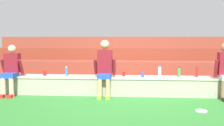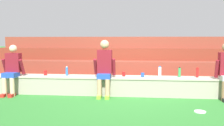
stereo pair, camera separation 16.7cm
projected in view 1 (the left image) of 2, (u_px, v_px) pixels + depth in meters
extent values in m
plane|color=#2D752D|center=(127.00, 97.00, 5.98)|extent=(80.00, 80.00, 0.00)
cube|color=#A8A08E|center=(127.00, 86.00, 6.19)|extent=(7.05, 0.47, 0.47)
cube|color=#BCB39F|center=(127.00, 77.00, 6.17)|extent=(7.09, 0.51, 0.04)
cube|color=brown|center=(127.00, 83.00, 6.88)|extent=(8.88, 0.59, 0.38)
cube|color=brown|center=(127.00, 73.00, 7.44)|extent=(8.88, 0.59, 0.75)
cube|color=maroon|center=(127.00, 65.00, 8.01)|extent=(8.88, 0.59, 1.13)
cube|color=brown|center=(128.00, 58.00, 8.58)|extent=(8.88, 0.59, 1.51)
cylinder|color=beige|center=(4.00, 88.00, 5.96)|extent=(0.11, 0.11, 0.47)
cylinder|color=beige|center=(11.00, 88.00, 5.95)|extent=(0.11, 0.11, 0.47)
cube|color=red|center=(3.00, 96.00, 5.94)|extent=(0.10, 0.22, 0.08)
cube|color=red|center=(11.00, 96.00, 5.92)|extent=(0.10, 0.22, 0.08)
cube|color=#2347B2|center=(10.00, 75.00, 6.06)|extent=(0.33, 0.33, 0.12)
cube|color=maroon|center=(12.00, 63.00, 6.20)|extent=(0.37, 0.20, 0.49)
sphere|color=beige|center=(12.00, 49.00, 6.16)|extent=(0.19, 0.19, 0.19)
cylinder|color=maroon|center=(3.00, 67.00, 6.21)|extent=(0.08, 0.22, 0.42)
cylinder|color=maroon|center=(21.00, 67.00, 6.17)|extent=(0.08, 0.25, 0.41)
cylinder|color=tan|center=(100.00, 89.00, 5.83)|extent=(0.11, 0.11, 0.47)
cylinder|color=tan|center=(108.00, 89.00, 5.82)|extent=(0.11, 0.11, 0.47)
cube|color=#8CD833|center=(100.00, 97.00, 5.81)|extent=(0.10, 0.22, 0.08)
cube|color=#8CD833|center=(108.00, 97.00, 5.80)|extent=(0.10, 0.22, 0.08)
cube|color=#2347B2|center=(104.00, 76.00, 5.91)|extent=(0.32, 0.28, 0.12)
cube|color=maroon|center=(105.00, 62.00, 6.01)|extent=(0.36, 0.20, 0.58)
sphere|color=tan|center=(105.00, 45.00, 5.97)|extent=(0.22, 0.22, 0.22)
cylinder|color=maroon|center=(96.00, 67.00, 6.02)|extent=(0.08, 0.25, 0.41)
cylinder|color=maroon|center=(114.00, 67.00, 5.99)|extent=(0.08, 0.19, 0.43)
cylinder|color=#996B4C|center=(223.00, 91.00, 5.62)|extent=(0.11, 0.11, 0.47)
cube|color=black|center=(224.00, 99.00, 5.60)|extent=(0.10, 0.22, 0.08)
cylinder|color=maroon|center=(216.00, 69.00, 5.77)|extent=(0.08, 0.16, 0.43)
cylinder|color=silver|center=(160.00, 72.00, 6.10)|extent=(0.08, 0.08, 0.25)
cylinder|color=blue|center=(160.00, 66.00, 6.09)|extent=(0.05, 0.05, 0.02)
cylinder|color=red|center=(197.00, 72.00, 6.08)|extent=(0.06, 0.06, 0.24)
cylinder|color=red|center=(197.00, 67.00, 6.07)|extent=(0.04, 0.04, 0.02)
cylinder|color=green|center=(179.00, 72.00, 6.11)|extent=(0.06, 0.06, 0.23)
cylinder|color=black|center=(179.00, 67.00, 6.09)|extent=(0.04, 0.04, 0.02)
cylinder|color=blue|center=(66.00, 72.00, 6.29)|extent=(0.06, 0.06, 0.22)
cylinder|color=white|center=(66.00, 67.00, 6.28)|extent=(0.04, 0.04, 0.02)
cylinder|color=blue|center=(143.00, 75.00, 6.10)|extent=(0.08, 0.08, 0.11)
cylinder|color=red|center=(45.00, 73.00, 6.34)|extent=(0.08, 0.08, 0.13)
cylinder|color=red|center=(124.00, 74.00, 6.22)|extent=(0.08, 0.08, 0.12)
cylinder|color=white|center=(201.00, 111.00, 4.79)|extent=(0.22, 0.22, 0.02)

